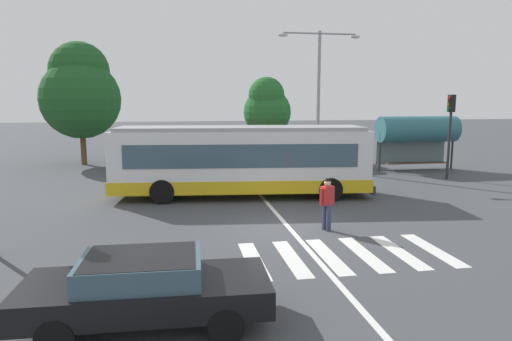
{
  "coord_description": "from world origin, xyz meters",
  "views": [
    {
      "loc": [
        -3.47,
        -14.07,
        4.14
      ],
      "look_at": [
        -0.32,
        4.06,
        1.3
      ],
      "focal_mm": 31.66,
      "sensor_mm": 36.0,
      "label": 1
    }
  ],
  "objects_px": {
    "parked_car_champagne": "(220,156)",
    "background_tree_right": "(267,107)",
    "parked_car_teal": "(177,155)",
    "parked_car_blue": "(303,153)",
    "pedestrian_crossing_street": "(327,201)",
    "bus_stop_shelter": "(418,130)",
    "foreground_sedan": "(145,286)",
    "background_tree_left": "(80,91)",
    "parked_car_white": "(133,158)",
    "twin_arm_street_lamp": "(319,84)",
    "city_transit_bus": "(241,161)",
    "parked_car_red": "(263,154)",
    "traffic_light_far_corner": "(450,123)",
    "parked_car_silver": "(343,152)"
  },
  "relations": [
    {
      "from": "parked_car_white",
      "to": "background_tree_left",
      "type": "height_order",
      "value": "background_tree_left"
    },
    {
      "from": "twin_arm_street_lamp",
      "to": "bus_stop_shelter",
      "type": "bearing_deg",
      "value": -13.19
    },
    {
      "from": "foreground_sedan",
      "to": "traffic_light_far_corner",
      "type": "bearing_deg",
      "value": 42.64
    },
    {
      "from": "parked_car_white",
      "to": "background_tree_right",
      "type": "bearing_deg",
      "value": 19.69
    },
    {
      "from": "pedestrian_crossing_street",
      "to": "parked_car_teal",
      "type": "distance_m",
      "value": 15.76
    },
    {
      "from": "parked_car_red",
      "to": "parked_car_blue",
      "type": "relative_size",
      "value": 1.0
    },
    {
      "from": "parked_car_white",
      "to": "parked_car_teal",
      "type": "xyz_separation_m",
      "value": [
        2.63,
        0.72,
        0.0
      ]
    },
    {
      "from": "parked_car_silver",
      "to": "traffic_light_far_corner",
      "type": "distance_m",
      "value": 7.66
    },
    {
      "from": "traffic_light_far_corner",
      "to": "background_tree_left",
      "type": "bearing_deg",
      "value": 155.51
    },
    {
      "from": "traffic_light_far_corner",
      "to": "parked_car_silver",
      "type": "bearing_deg",
      "value": 117.71
    },
    {
      "from": "parked_car_champagne",
      "to": "background_tree_right",
      "type": "relative_size",
      "value": 0.8
    },
    {
      "from": "background_tree_right",
      "to": "city_transit_bus",
      "type": "bearing_deg",
      "value": -106.35
    },
    {
      "from": "parked_car_teal",
      "to": "parked_car_blue",
      "type": "relative_size",
      "value": 1.01
    },
    {
      "from": "pedestrian_crossing_street",
      "to": "parked_car_blue",
      "type": "bearing_deg",
      "value": 77.13
    },
    {
      "from": "parked_car_teal",
      "to": "parked_car_red",
      "type": "distance_m",
      "value": 5.5
    },
    {
      "from": "city_transit_bus",
      "to": "parked_car_teal",
      "type": "bearing_deg",
      "value": 106.33
    },
    {
      "from": "parked_car_blue",
      "to": "twin_arm_street_lamp",
      "type": "distance_m",
      "value": 4.86
    },
    {
      "from": "parked_car_teal",
      "to": "twin_arm_street_lamp",
      "type": "relative_size",
      "value": 0.56
    },
    {
      "from": "parked_car_silver",
      "to": "bus_stop_shelter",
      "type": "height_order",
      "value": "bus_stop_shelter"
    },
    {
      "from": "foreground_sedan",
      "to": "parked_car_teal",
      "type": "distance_m",
      "value": 20.47
    },
    {
      "from": "parked_car_blue",
      "to": "parked_car_silver",
      "type": "bearing_deg",
      "value": -0.76
    },
    {
      "from": "parked_car_white",
      "to": "background_tree_left",
      "type": "bearing_deg",
      "value": 136.88
    },
    {
      "from": "traffic_light_far_corner",
      "to": "background_tree_left",
      "type": "xyz_separation_m",
      "value": [
        -20.33,
        9.26,
        1.77
      ]
    },
    {
      "from": "pedestrian_crossing_street",
      "to": "parked_car_white",
      "type": "bearing_deg",
      "value": 117.25
    },
    {
      "from": "parked_car_white",
      "to": "parked_car_blue",
      "type": "height_order",
      "value": "same"
    },
    {
      "from": "foreground_sedan",
      "to": "background_tree_left",
      "type": "xyz_separation_m",
      "value": [
        -5.47,
        22.95,
        4.01
      ]
    },
    {
      "from": "parked_car_blue",
      "to": "traffic_light_far_corner",
      "type": "height_order",
      "value": "traffic_light_far_corner"
    },
    {
      "from": "parked_car_teal",
      "to": "twin_arm_street_lamp",
      "type": "bearing_deg",
      "value": -15.61
    },
    {
      "from": "city_transit_bus",
      "to": "background_tree_left",
      "type": "xyz_separation_m",
      "value": [
        -8.81,
        11.88,
        3.19
      ]
    },
    {
      "from": "foreground_sedan",
      "to": "parked_car_white",
      "type": "distance_m",
      "value": 19.84
    },
    {
      "from": "parked_car_white",
      "to": "parked_car_silver",
      "type": "distance_m",
      "value": 13.5
    },
    {
      "from": "parked_car_red",
      "to": "parked_car_teal",
      "type": "bearing_deg",
      "value": 178.34
    },
    {
      "from": "city_transit_bus",
      "to": "parked_car_white",
      "type": "distance_m",
      "value": 10.24
    },
    {
      "from": "background_tree_left",
      "to": "traffic_light_far_corner",
      "type": "bearing_deg",
      "value": -24.49
    },
    {
      "from": "traffic_light_far_corner",
      "to": "background_tree_left",
      "type": "height_order",
      "value": "background_tree_left"
    },
    {
      "from": "parked_car_teal",
      "to": "pedestrian_crossing_street",
      "type": "bearing_deg",
      "value": -72.51
    },
    {
      "from": "foreground_sedan",
      "to": "background_tree_left",
      "type": "height_order",
      "value": "background_tree_left"
    },
    {
      "from": "parked_car_champagne",
      "to": "traffic_light_far_corner",
      "type": "distance_m",
      "value": 13.37
    },
    {
      "from": "foreground_sedan",
      "to": "parked_car_blue",
      "type": "xyz_separation_m",
      "value": [
        8.7,
        20.21,
        0.0
      ]
    },
    {
      "from": "parked_car_white",
      "to": "pedestrian_crossing_street",
      "type": "bearing_deg",
      "value": -62.75
    },
    {
      "from": "city_transit_bus",
      "to": "parked_car_red",
      "type": "bearing_deg",
      "value": 73.47
    },
    {
      "from": "bus_stop_shelter",
      "to": "foreground_sedan",
      "type": "bearing_deg",
      "value": -131.37
    },
    {
      "from": "parked_car_blue",
      "to": "bus_stop_shelter",
      "type": "bearing_deg",
      "value": -29.66
    },
    {
      "from": "parked_car_teal",
      "to": "parked_car_champagne",
      "type": "height_order",
      "value": "same"
    },
    {
      "from": "parked_car_blue",
      "to": "background_tree_right",
      "type": "relative_size",
      "value": 0.79
    },
    {
      "from": "parked_car_champagne",
      "to": "background_tree_right",
      "type": "bearing_deg",
      "value": 40.22
    },
    {
      "from": "parked_car_white",
      "to": "parked_car_blue",
      "type": "xyz_separation_m",
      "value": [
        10.74,
        0.48,
        0.0
      ]
    },
    {
      "from": "parked_car_white",
      "to": "parked_car_champagne",
      "type": "bearing_deg",
      "value": 1.28
    },
    {
      "from": "parked_car_teal",
      "to": "parked_car_champagne",
      "type": "bearing_deg",
      "value": -13.07
    },
    {
      "from": "parked_car_champagne",
      "to": "parked_car_silver",
      "type": "xyz_separation_m",
      "value": [
        8.25,
        0.32,
        0.0
      ]
    }
  ]
}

